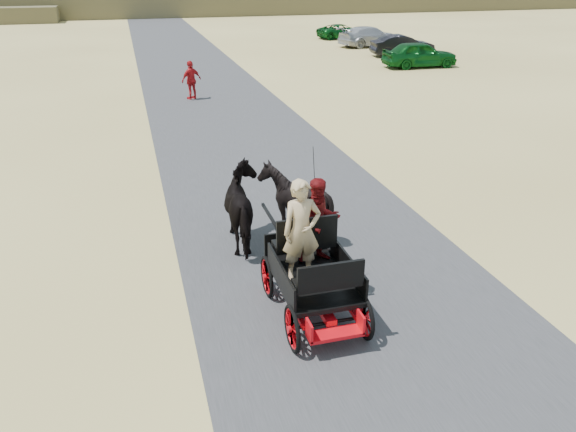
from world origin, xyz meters
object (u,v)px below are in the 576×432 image
object	(u,v)px
carriage	(313,295)
pedestrian	(191,80)
car_b	(403,46)
horse_right	(295,203)
horse_left	(246,208)
car_d	(342,31)
car_a	(420,54)
car_c	(370,36)

from	to	relation	value
carriage	pedestrian	size ratio (longest dim) A/B	1.39
carriage	car_b	world-z (taller)	car_b
horse_right	car_b	world-z (taller)	horse_right
horse_left	car_d	xyz separation A→B (m)	(15.26, 34.53, -0.28)
car_a	car_b	world-z (taller)	car_a
car_c	car_d	xyz separation A→B (m)	(-0.31, 5.07, -0.15)
car_d	carriage	bearing A→B (deg)	151.78
car_a	car_c	bearing A→B (deg)	-3.58
pedestrian	carriage	bearing A→B (deg)	61.51
car_c	carriage	bearing A→B (deg)	144.37
carriage	car_c	bearing A→B (deg)	65.17
pedestrian	car_d	size ratio (longest dim) A/B	0.42
car_d	car_b	bearing A→B (deg)	175.65
pedestrian	car_d	world-z (taller)	pedestrian
horse_right	horse_left	bearing A→B (deg)	0.00
carriage	horse_right	world-z (taller)	horse_right
carriage	horse_left	distance (m)	3.09
carriage	car_d	xyz separation A→B (m)	(14.71, 37.53, 0.21)
horse_right	car_d	xyz separation A→B (m)	(14.16, 34.53, -0.28)
car_c	car_d	bearing A→B (deg)	-7.31
pedestrian	car_c	xyz separation A→B (m)	(14.99, 14.51, -0.15)
horse_left	car_c	bearing A→B (deg)	-117.86
horse_left	horse_right	bearing A→B (deg)	-180.00
car_a	car_c	distance (m)	9.49
horse_left	car_c	world-z (taller)	horse_left
car_d	car_c	bearing A→B (deg)	176.67
horse_left	car_b	size ratio (longest dim) A/B	0.48
horse_left	car_d	world-z (taller)	horse_left
horse_right	car_b	size ratio (longest dim) A/B	0.41
car_d	pedestrian	bearing A→B (deg)	136.33
carriage	car_a	xyz separation A→B (m)	(14.16, 23.01, 0.39)
carriage	car_a	bearing A→B (deg)	58.39
pedestrian	car_a	xyz separation A→B (m)	(14.12, 5.06, -0.11)
carriage	car_d	size ratio (longest dim) A/B	0.59
horse_left	car_a	bearing A→B (deg)	-126.32
pedestrian	car_b	distance (m)	17.77
pedestrian	car_b	bearing A→B (deg)	-176.71
car_b	car_d	bearing A→B (deg)	9.03
pedestrian	car_c	bearing A→B (deg)	-164.30
car_c	horse_left	bearing A→B (deg)	141.34
pedestrian	car_b	xyz separation A→B (m)	(15.12, 9.33, -0.18)
car_a	carriage	bearing A→B (deg)	150.04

